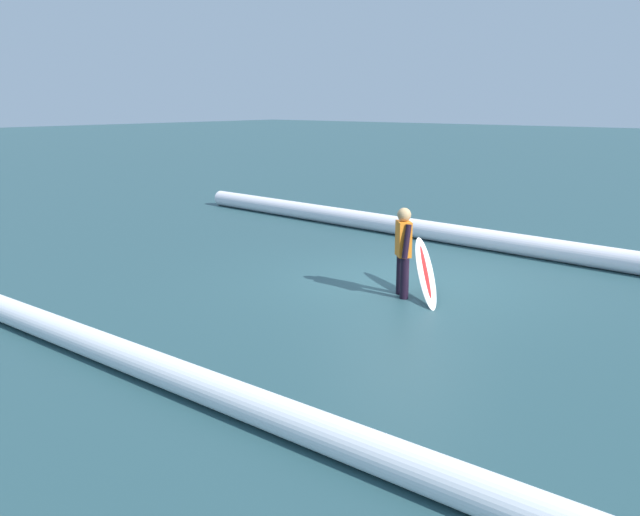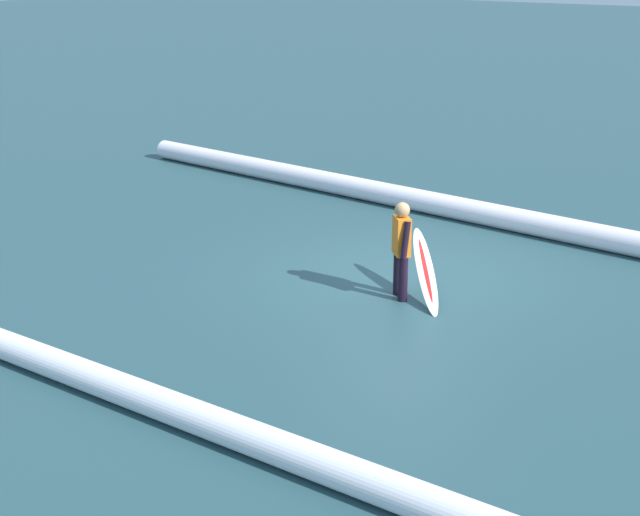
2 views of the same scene
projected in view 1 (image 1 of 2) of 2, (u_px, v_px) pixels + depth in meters
name	position (u px, v px, depth m)	size (l,w,h in m)	color
ground_plane	(404.00, 282.00, 12.02)	(149.25, 149.25, 0.00)	#284A50
surfer	(403.00, 247.00, 10.98)	(0.40, 0.45, 1.44)	black
surfboard	(425.00, 272.00, 11.11)	(1.28, 1.45, 0.82)	white
wave_crest_foreground	(525.00, 246.00, 13.99)	(0.43, 0.43, 20.04)	white
wave_crest_midground	(105.00, 348.00, 8.29)	(0.36, 0.36, 22.49)	white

